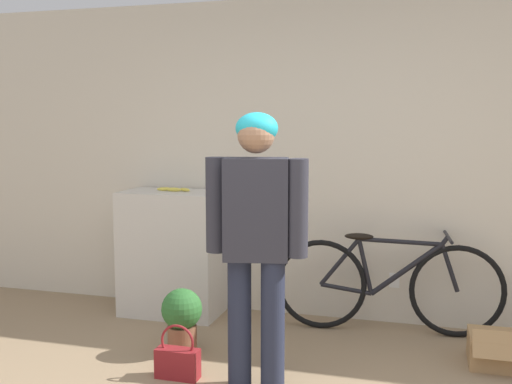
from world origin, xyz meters
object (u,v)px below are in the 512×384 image
object	(u,v)px
person	(256,228)
banana	(174,189)
cardboard_box	(502,350)
potted_plant	(182,317)
handbag	(178,361)
bicycle	(388,285)

from	to	relation	value
person	banana	world-z (taller)	person
cardboard_box	potted_plant	distance (m)	2.17
banana	person	bearing A→B (deg)	-48.68
handbag	banana	bearing A→B (deg)	114.15
cardboard_box	potted_plant	world-z (taller)	potted_plant
person	potted_plant	world-z (taller)	person
bicycle	potted_plant	world-z (taller)	bicycle
bicycle	cardboard_box	size ratio (longest dim) A/B	4.01
person	potted_plant	xyz separation A→B (m)	(-0.65, 0.38, -0.73)
bicycle	cardboard_box	xyz separation A→B (m)	(0.78, -0.43, -0.27)
bicycle	cardboard_box	bearing A→B (deg)	-33.56
bicycle	banana	bearing A→B (deg)	175.23
handbag	bicycle	bearing A→B (deg)	44.64
cardboard_box	banana	bearing A→B (deg)	170.49
cardboard_box	bicycle	bearing A→B (deg)	151.32
banana	handbag	size ratio (longest dim) A/B	0.88
person	banana	size ratio (longest dim) A/B	5.42
bicycle	banana	distance (m)	1.88
bicycle	potted_plant	xyz separation A→B (m)	(-1.35, -0.82, -0.11)
person	bicycle	world-z (taller)	person
person	banana	distance (m)	1.60
bicycle	banana	size ratio (longest dim) A/B	5.58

